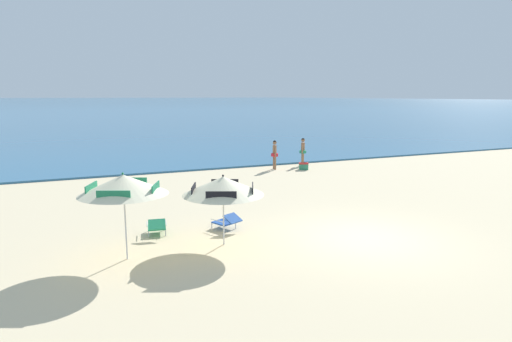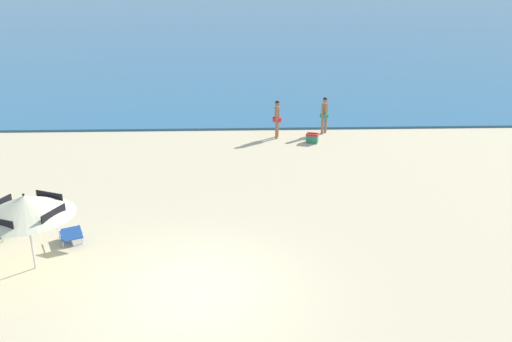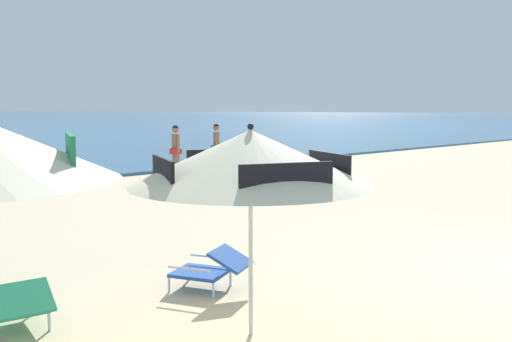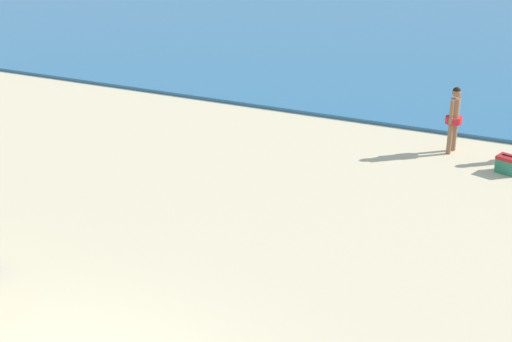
% 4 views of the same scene
% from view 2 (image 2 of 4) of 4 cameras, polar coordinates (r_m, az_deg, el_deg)
% --- Properties ---
extents(ground_plane, '(800.00, 800.00, 0.00)m').
position_cam_2_polar(ground_plane, '(12.65, -6.69, -12.51)').
color(ground_plane, beige).
extents(beach_umbrella_striped_main, '(3.18, 3.18, 2.00)m').
position_cam_2_polar(beach_umbrella_striped_main, '(13.73, -23.36, -3.42)').
color(beach_umbrella_striped_main, silver).
rests_on(beach_umbrella_striped_main, ground).
extents(lounge_chair_beside_umbrella, '(0.86, 1.02, 0.52)m').
position_cam_2_polar(lounge_chair_beside_umbrella, '(15.21, -19.10, -6.36)').
color(lounge_chair_beside_umbrella, '#1E4799').
rests_on(lounge_chair_beside_umbrella, ground).
extents(person_standing_near_shore, '(0.40, 0.40, 1.64)m').
position_cam_2_polar(person_standing_near_shore, '(24.00, 7.30, 6.18)').
color(person_standing_near_shore, '#8C6042').
rests_on(person_standing_near_shore, ground).
extents(person_standing_beside, '(0.40, 0.48, 1.64)m').
position_cam_2_polar(person_standing_beside, '(23.19, 2.27, 5.83)').
color(person_standing_beside, '#8C6042').
rests_on(person_standing_beside, ground).
extents(cooler_box, '(0.58, 0.49, 0.43)m').
position_cam_2_polar(cooler_box, '(22.81, 6.01, 3.52)').
color(cooler_box, '#2D7F5B').
rests_on(cooler_box, ground).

